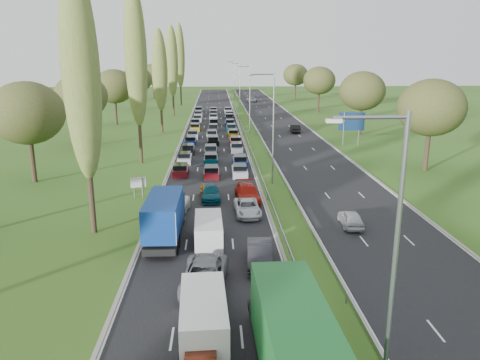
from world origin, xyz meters
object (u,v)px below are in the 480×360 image
object	(u,v)px
near_car_3	(169,204)
blue_lorry	(165,216)
white_van_front	(204,316)
near_car_2	(173,207)
info_sign	(138,185)
direction_sign	(352,123)
white_van_rear	(209,231)

from	to	relation	value
near_car_3	blue_lorry	xyz separation A→B (m)	(0.33, -6.44, 1.11)
white_van_front	blue_lorry	bearing A→B (deg)	101.44
near_car_2	info_sign	size ratio (longest dim) A/B	2.54
info_sign	direction_sign	distance (m)	39.18
near_car_2	blue_lorry	world-z (taller)	blue_lorry
near_car_3	blue_lorry	world-z (taller)	blue_lorry
near_car_2	white_van_rear	xyz separation A→B (m)	(3.21, -6.76, 0.29)
white_van_rear	info_sign	xyz separation A→B (m)	(-7.09, 12.07, 0.32)
blue_lorry	white_van_front	bearing A→B (deg)	-75.19
white_van_front	direction_sign	size ratio (longest dim) A/B	1.09
near_car_2	direction_sign	xyz separation A→B (m)	(24.91, 31.78, 2.81)
near_car_2	info_sign	world-z (taller)	info_sign
blue_lorry	direction_sign	world-z (taller)	direction_sign
direction_sign	info_sign	bearing A→B (deg)	-137.42
blue_lorry	near_car_3	bearing A→B (deg)	93.92
near_car_2	near_car_3	world-z (taller)	near_car_3
white_van_rear	direction_sign	distance (m)	44.30
white_van_rear	white_van_front	bearing A→B (deg)	-91.82
blue_lorry	white_van_rear	distance (m)	3.54
blue_lorry	white_van_front	distance (m)	13.43
blue_lorry	direction_sign	size ratio (longest dim) A/B	1.66
blue_lorry	info_sign	bearing A→B (deg)	109.96
near_car_3	white_van_front	size ratio (longest dim) A/B	0.93
near_car_3	blue_lorry	distance (m)	6.54
white_van_rear	direction_sign	world-z (taller)	direction_sign
info_sign	direction_sign	world-z (taller)	direction_sign
near_car_2	white_van_rear	world-z (taller)	white_van_rear
white_van_front	near_car_3	bearing A→B (deg)	97.91
near_car_2	near_car_3	xyz separation A→B (m)	(-0.41, 0.68, 0.03)
near_car_2	direction_sign	world-z (taller)	direction_sign
near_car_2	info_sign	bearing A→B (deg)	130.92
near_car_3	info_sign	bearing A→B (deg)	129.12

